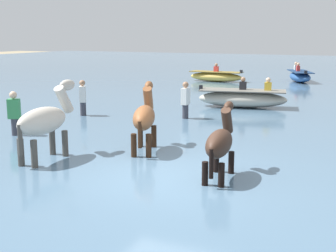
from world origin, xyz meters
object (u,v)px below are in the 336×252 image
at_px(horse_lead_chestnut, 145,119).
at_px(horse_trailing_dark_bay, 220,145).
at_px(horse_flank_pinto, 45,123).
at_px(person_wading_mid, 15,119).
at_px(boat_far_inshore, 216,76).
at_px(boat_mid_channel, 300,76).
at_px(person_spectator_far, 83,102).
at_px(person_wading_close, 185,105).
at_px(boat_near_port, 242,98).

xyz_separation_m(horse_lead_chestnut, horse_trailing_dark_bay, (2.31, -1.24, -0.11)).
height_order(horse_flank_pinto, person_wading_mid, horse_flank_pinto).
bearing_deg(boat_far_inshore, horse_trailing_dark_bay, -69.90).
relative_size(boat_mid_channel, person_spectator_far, 1.91).
bearing_deg(person_wading_mid, person_spectator_far, 93.01).
height_order(boat_far_inshore, person_wading_mid, person_wading_mid).
relative_size(horse_lead_chestnut, boat_mid_channel, 0.64).
height_order(boat_far_inshore, person_wading_close, person_wading_close).
relative_size(boat_far_inshore, person_spectator_far, 1.96).
distance_m(horse_flank_pinto, boat_far_inshore, 18.01).
bearing_deg(horse_trailing_dark_bay, person_spectator_far, 144.82).
relative_size(boat_near_port, person_spectator_far, 2.14).
distance_m(boat_mid_channel, person_wading_close, 13.85).
xyz_separation_m(horse_trailing_dark_bay, boat_far_inshore, (-6.37, 17.42, -0.36)).
xyz_separation_m(person_wading_mid, person_spectator_far, (-0.18, 3.38, 0.00)).
height_order(boat_mid_channel, person_spectator_far, person_spectator_far).
bearing_deg(horse_trailing_dark_bay, boat_far_inshore, 110.10).
xyz_separation_m(person_spectator_far, person_wading_close, (3.36, 1.00, 0.00)).
relative_size(horse_flank_pinto, person_wading_mid, 1.30).
bearing_deg(boat_far_inshore, person_wading_mid, -89.93).
relative_size(horse_trailing_dark_bay, boat_far_inshore, 0.57).
height_order(horse_lead_chestnut, boat_far_inshore, horse_lead_chestnut).
relative_size(boat_near_port, person_wading_close, 2.14).
relative_size(boat_near_port, person_wading_mid, 2.14).
distance_m(boat_near_port, person_spectator_far, 5.99).
bearing_deg(person_wading_mid, person_wading_close, 53.97).
distance_m(horse_lead_chestnut, person_wading_mid, 4.06).
xyz_separation_m(horse_lead_chestnut, boat_near_port, (0.15, 7.47, -0.43)).
distance_m(horse_flank_pinto, boat_mid_channel, 19.92).
bearing_deg(boat_near_port, boat_far_inshore, 115.80).
distance_m(person_wading_mid, person_spectator_far, 3.38).
distance_m(horse_flank_pinto, person_spectator_far, 5.68).
relative_size(horse_trailing_dark_bay, boat_mid_channel, 0.58).
xyz_separation_m(boat_far_inshore, person_wading_mid, (0.02, -16.19, 0.15)).
bearing_deg(horse_trailing_dark_bay, person_wading_close, 119.46).
xyz_separation_m(boat_mid_channel, person_spectator_far, (-4.59, -14.80, 0.13)).
bearing_deg(boat_near_port, horse_lead_chestnut, -91.12).
bearing_deg(person_spectator_far, boat_far_inshore, 89.30).
relative_size(horse_flank_pinto, person_spectator_far, 1.30).
distance_m(horse_flank_pinto, boat_near_port, 9.29).
xyz_separation_m(horse_flank_pinto, person_spectator_far, (-2.65, 5.01, -0.39)).
xyz_separation_m(horse_flank_pinto, person_wading_mid, (-2.47, 1.64, -0.39)).
bearing_deg(horse_flank_pinto, boat_far_inshore, 97.96).
bearing_deg(person_wading_mid, boat_near_port, 60.75).
bearing_deg(boat_mid_channel, horse_flank_pinto, -95.60).
xyz_separation_m(boat_mid_channel, boat_near_port, (-0.23, -10.70, 0.02)).
bearing_deg(person_spectator_far, horse_flank_pinto, -62.14).
bearing_deg(horse_trailing_dark_bay, horse_flank_pinto, -173.97).
height_order(horse_trailing_dark_bay, person_wading_mid, horse_trailing_dark_bay).
height_order(boat_mid_channel, person_wading_mid, person_wading_mid).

